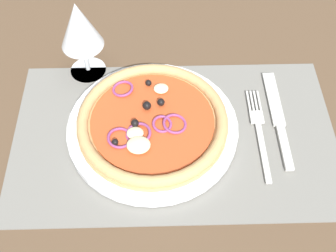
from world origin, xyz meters
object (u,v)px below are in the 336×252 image
(plate, at_px, (153,128))
(wine_glass, at_px, (80,28))
(fork, at_px, (259,129))
(knife, at_px, (278,117))
(pizza, at_px, (152,121))

(plate, bearing_deg, wine_glass, 129.63)
(plate, bearing_deg, fork, -0.74)
(plate, xyz_separation_m, knife, (0.21, 0.02, -0.00))
(pizza, xyz_separation_m, fork, (0.17, -0.00, -0.02))
(pizza, bearing_deg, plate, 27.52)
(plate, height_order, wine_glass, wine_glass)
(knife, xyz_separation_m, wine_glass, (-0.32, 0.12, 0.09))
(pizza, distance_m, wine_glass, 0.20)
(wine_glass, bearing_deg, plate, -50.37)
(fork, distance_m, wine_glass, 0.34)
(pizza, bearing_deg, wine_glass, 129.45)
(wine_glass, bearing_deg, fork, -26.33)
(plate, xyz_separation_m, pizza, (-0.00, -0.00, 0.02))
(fork, distance_m, knife, 0.04)
(plate, distance_m, fork, 0.17)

